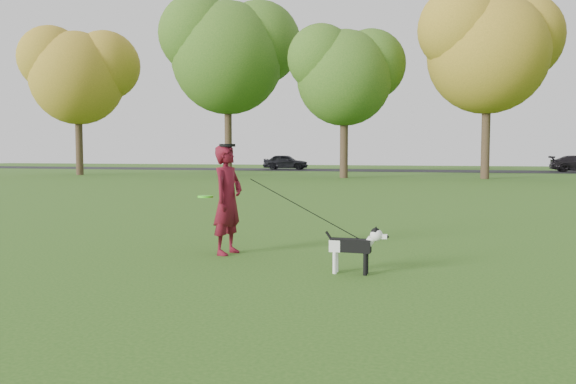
% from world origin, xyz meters
% --- Properties ---
extents(ground, '(120.00, 120.00, 0.00)m').
position_xyz_m(ground, '(0.00, 0.00, 0.00)').
color(ground, '#285116').
rests_on(ground, ground).
extents(road, '(120.00, 7.00, 0.02)m').
position_xyz_m(road, '(0.00, 40.00, 0.01)').
color(road, black).
rests_on(road, ground).
extents(man, '(0.49, 0.65, 1.61)m').
position_xyz_m(man, '(-0.99, 0.13, 0.80)').
color(man, '#550C1D').
rests_on(man, ground).
extents(dog, '(0.79, 0.16, 0.60)m').
position_xyz_m(dog, '(1.04, -0.71, 0.37)').
color(dog, black).
rests_on(dog, ground).
extents(car_left, '(4.06, 1.94, 1.34)m').
position_xyz_m(car_left, '(-11.89, 40.00, 0.69)').
color(car_left, black).
rests_on(car_left, road).
extents(man_held_items, '(2.56, 0.95, 1.22)m').
position_xyz_m(man_held_items, '(0.27, -0.32, 0.76)').
color(man_held_items, '#44EE1E').
rests_on(man_held_items, ground).
extents(tree_row, '(51.74, 8.86, 12.01)m').
position_xyz_m(tree_row, '(-1.43, 26.07, 7.41)').
color(tree_row, '#38281C').
rests_on(tree_row, ground).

